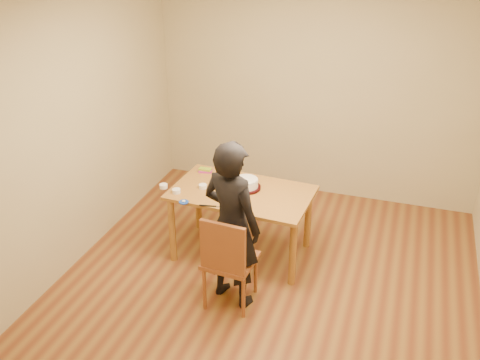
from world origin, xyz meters
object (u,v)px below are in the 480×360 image
(dining_table, at_px, (242,193))
(cake, at_px, (246,183))
(dining_chair, at_px, (230,260))
(person, at_px, (232,225))
(cake_plate, at_px, (246,187))

(dining_table, bearing_deg, cake, 73.95)
(dining_chair, bearing_deg, dining_table, 105.16)
(dining_chair, xyz_separation_m, person, (0.00, 0.05, 0.35))
(cake_plate, bearing_deg, person, -81.27)
(dining_table, distance_m, cake_plate, 0.08)
(dining_table, xyz_separation_m, cake_plate, (0.03, 0.08, 0.03))
(dining_table, height_order, person, person)
(cake, distance_m, person, 0.81)
(cake_plate, relative_size, person, 0.19)
(dining_table, bearing_deg, person, -75.02)
(dining_chair, height_order, cake_plate, cake_plate)
(dining_table, distance_m, dining_chair, 0.84)
(cake_plate, height_order, cake, cake)
(dining_table, relative_size, person, 0.88)
(dining_chair, xyz_separation_m, cake_plate, (-0.12, 0.85, 0.31))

